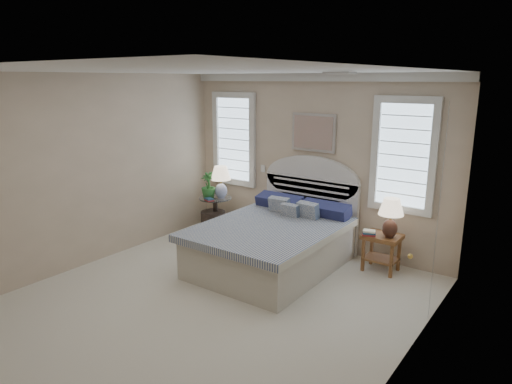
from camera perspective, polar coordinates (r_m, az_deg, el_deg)
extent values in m
cube|color=#BAB29F|center=(5.64, -5.95, -13.75)|extent=(4.50, 5.00, 0.01)
cube|color=white|center=(5.00, -6.75, 14.82)|extent=(4.50, 5.00, 0.01)
cube|color=tan|center=(7.16, 7.20, 3.67)|extent=(4.50, 0.02, 2.70)
cube|color=tan|center=(6.84, -20.48, 2.41)|extent=(0.02, 5.00, 2.70)
cube|color=tan|center=(4.06, 18.07, -4.94)|extent=(0.02, 5.00, 2.70)
cube|color=silver|center=(7.01, 7.37, 14.05)|extent=(4.50, 0.08, 0.12)
cube|color=#B2B2B2|center=(4.99, 10.41, 14.46)|extent=(0.30, 0.20, 0.02)
cube|color=silver|center=(7.68, 0.87, 2.96)|extent=(0.08, 0.01, 0.12)
cube|color=silver|center=(7.96, -2.70, 6.62)|extent=(0.90, 0.06, 1.60)
cube|color=silver|center=(6.56, 17.98, 4.36)|extent=(0.90, 0.06, 1.60)
cube|color=silver|center=(7.06, 7.16, 7.38)|extent=(0.74, 0.04, 0.58)
cube|color=white|center=(5.22, 21.87, -2.83)|extent=(0.02, 1.80, 2.40)
cube|color=#BAB4A3|center=(6.49, 1.88, -7.21)|extent=(1.60, 2.10, 0.55)
cube|color=navy|center=(6.34, 1.64, -4.68)|extent=(1.72, 2.15, 0.10)
cube|color=silver|center=(7.30, 6.78, -2.59)|extent=(1.62, 0.08, 1.10)
cube|color=#1A1D42|center=(7.21, 2.96, -1.21)|extent=(0.75, 0.31, 0.23)
cube|color=#1A1D42|center=(6.83, 8.60, -2.23)|extent=(0.75, 0.31, 0.23)
cube|color=navy|center=(6.95, 2.96, -1.97)|extent=(0.33, 0.20, 0.34)
cube|color=navy|center=(6.71, 6.55, -2.64)|extent=(0.33, 0.20, 0.34)
cube|color=navy|center=(6.75, 4.28, -2.66)|extent=(0.28, 0.14, 0.29)
cylinder|color=black|center=(8.06, -5.04, -4.92)|extent=(0.32, 0.32, 0.03)
cylinder|color=black|center=(7.97, -5.08, -2.98)|extent=(0.08, 0.08, 0.60)
cylinder|color=silver|center=(7.88, -5.13, -0.76)|extent=(0.56, 0.56, 0.02)
cube|color=brown|center=(6.55, 15.52, -5.42)|extent=(0.50, 0.40, 0.06)
cube|color=brown|center=(6.66, 15.34, -8.02)|extent=(0.44, 0.34, 0.03)
cube|color=brown|center=(6.58, 13.26, -7.66)|extent=(0.04, 0.04, 0.47)
cube|color=brown|center=(6.84, 14.24, -6.87)|extent=(0.04, 0.04, 0.47)
cube|color=brown|center=(6.45, 16.56, -8.32)|extent=(0.04, 0.04, 0.47)
cube|color=brown|center=(6.72, 17.43, -7.48)|extent=(0.04, 0.04, 0.47)
cylinder|color=black|center=(7.97, -5.36, -3.79)|extent=(0.44, 0.44, 0.39)
cylinder|color=silver|center=(7.84, -4.37, -0.64)|extent=(0.14, 0.14, 0.03)
ellipsoid|color=silver|center=(7.82, -4.39, 0.14)|extent=(0.25, 0.25, 0.26)
cylinder|color=gold|center=(7.78, -4.41, 1.30)|extent=(0.03, 0.03, 0.10)
cylinder|color=black|center=(6.47, 16.31, -5.31)|extent=(0.13, 0.13, 0.03)
ellipsoid|color=black|center=(6.44, 16.38, -4.40)|extent=(0.25, 0.25, 0.26)
cylinder|color=gold|center=(6.39, 16.48, -3.05)|extent=(0.03, 0.03, 0.09)
imported|color=#306528|center=(7.81, -5.96, 0.83)|extent=(0.32, 0.32, 0.45)
cube|color=maroon|center=(7.68, -5.87, -1.01)|extent=(0.19, 0.16, 0.02)
cube|color=navy|center=(7.68, -5.88, -0.85)|extent=(0.18, 0.15, 0.02)
cube|color=maroon|center=(6.47, 13.94, -5.18)|extent=(0.21, 0.18, 0.02)
cube|color=navy|center=(6.46, 13.95, -4.97)|extent=(0.20, 0.17, 0.02)
cube|color=beige|center=(6.45, 13.96, -4.76)|extent=(0.19, 0.16, 0.02)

